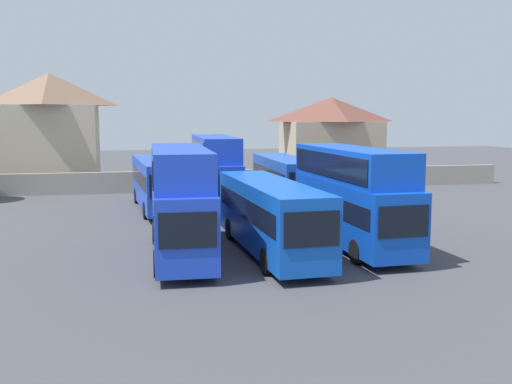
# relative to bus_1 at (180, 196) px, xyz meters

# --- Properties ---
(ground) EXTENTS (140.00, 140.00, 0.00)m
(ground) POSITION_rel_bus_1_xyz_m (4.23, 18.12, -2.84)
(ground) COLOR #424247
(depot_boundary_wall) EXTENTS (56.00, 0.50, 1.80)m
(depot_boundary_wall) POSITION_rel_bus_1_xyz_m (4.23, 24.03, -1.94)
(depot_boundary_wall) COLOR gray
(depot_boundary_wall) RESTS_ON ground
(bus_1) EXTENTS (2.84, 10.31, 5.05)m
(bus_1) POSITION_rel_bus_1_xyz_m (0.00, 0.00, 0.00)
(bus_1) COLOR blue
(bus_1) RESTS_ON ground
(bus_2) EXTENTS (2.99, 11.79, 3.41)m
(bus_2) POSITION_rel_bus_1_xyz_m (4.18, -0.17, -0.89)
(bus_2) COLOR blue
(bus_2) RESTS_ON ground
(bus_3) EXTENTS (2.89, 10.59, 4.93)m
(bus_3) POSITION_rel_bus_1_xyz_m (8.50, 0.40, -0.06)
(bus_3) COLOR #0E44BF
(bus_3) RESTS_ON ground
(bus_4) EXTENTS (3.17, 11.60, 3.50)m
(bus_4) POSITION_rel_bus_1_xyz_m (-0.41, 14.29, -0.84)
(bus_4) COLOR blue
(bus_4) RESTS_ON ground
(bus_5) EXTENTS (2.80, 10.36, 5.06)m
(bus_5) POSITION_rel_bus_1_xyz_m (3.70, 14.30, 0.00)
(bus_5) COLOR blue
(bus_5) RESTS_ON ground
(bus_6) EXTENTS (2.79, 11.32, 3.52)m
(bus_6) POSITION_rel_bus_1_xyz_m (8.65, 13.79, -0.83)
(bus_6) COLOR blue
(bus_6) RESTS_ON ground
(house_terrace_left) EXTENTS (8.74, 8.21, 10.41)m
(house_terrace_left) POSITION_rel_bus_1_xyz_m (-9.24, 31.11, 2.47)
(house_terrace_left) COLOR #C6B293
(house_terrace_left) RESTS_ON ground
(house_terrace_centre) EXTENTS (9.96, 7.08, 8.40)m
(house_terrace_centre) POSITION_rel_bus_1_xyz_m (18.47, 32.06, 1.45)
(house_terrace_centre) COLOR tan
(house_terrace_centre) RESTS_ON ground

